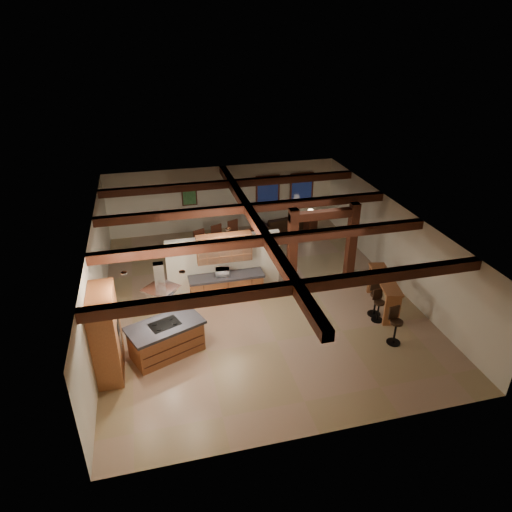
{
  "coord_description": "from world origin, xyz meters",
  "views": [
    {
      "loc": [
        -3.19,
        -12.82,
        8.42
      ],
      "look_at": [
        0.11,
        0.5,
        1.32
      ],
      "focal_mm": 32.0,
      "sensor_mm": 36.0,
      "label": 1
    }
  ],
  "objects_px": {
    "bar_counter": "(384,288)",
    "kitchen_island": "(166,339)",
    "dining_table": "(225,253)",
    "sofa": "(283,223)"
  },
  "relations": [
    {
      "from": "bar_counter",
      "to": "kitchen_island",
      "type": "bearing_deg",
      "value": -174.63
    },
    {
      "from": "dining_table",
      "to": "bar_counter",
      "type": "relative_size",
      "value": 0.87
    },
    {
      "from": "dining_table",
      "to": "sofa",
      "type": "distance_m",
      "value": 3.9
    },
    {
      "from": "kitchen_island",
      "to": "dining_table",
      "type": "height_order",
      "value": "kitchen_island"
    },
    {
      "from": "kitchen_island",
      "to": "sofa",
      "type": "xyz_separation_m",
      "value": [
        5.7,
        7.53,
        -0.19
      ]
    },
    {
      "from": "dining_table",
      "to": "bar_counter",
      "type": "height_order",
      "value": "bar_counter"
    },
    {
      "from": "dining_table",
      "to": "bar_counter",
      "type": "bearing_deg",
      "value": -32.02
    },
    {
      "from": "bar_counter",
      "to": "dining_table",
      "type": "bearing_deg",
      "value": 134.3
    },
    {
      "from": "kitchen_island",
      "to": "bar_counter",
      "type": "bearing_deg",
      "value": 5.37
    },
    {
      "from": "sofa",
      "to": "bar_counter",
      "type": "xyz_separation_m",
      "value": [
        1.3,
        -6.87,
        0.43
      ]
    }
  ]
}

